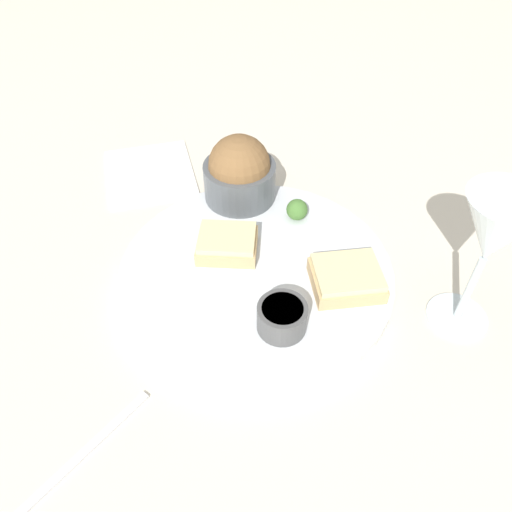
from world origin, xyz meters
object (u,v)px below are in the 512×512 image
at_px(sauce_ramekin, 282,316).
at_px(cheese_toast_near, 347,278).
at_px(napkin, 150,172).
at_px(salad_bowl, 240,173).
at_px(fork, 66,468).
at_px(wine_glass, 494,236).
at_px(cheese_toast_far, 227,243).

distance_m(sauce_ramekin, cheese_toast_near, 0.10).
bearing_deg(sauce_ramekin, napkin, -53.44).
height_order(salad_bowl, fork, salad_bowl).
bearing_deg(sauce_ramekin, salad_bowl, -73.37).
relative_size(cheese_toast_near, wine_glass, 0.53).
distance_m(salad_bowl, fork, 0.40).
bearing_deg(cheese_toast_near, salad_bowl, -48.54).
distance_m(sauce_ramekin, wine_glass, 0.22).
bearing_deg(cheese_toast_near, napkin, -37.74).
xyz_separation_m(wine_glass, napkin, (0.40, -0.24, -0.12)).
bearing_deg(fork, napkin, -86.76).
bearing_deg(cheese_toast_near, fork, 41.33).
relative_size(salad_bowl, fork, 0.61).
bearing_deg(wine_glass, napkin, -30.94).
bearing_deg(wine_glass, cheese_toast_near, -11.72).
distance_m(cheese_toast_near, fork, 0.34).
bearing_deg(fork, sauce_ramekin, -138.93).
xyz_separation_m(cheese_toast_near, fork, (0.25, 0.22, -0.02)).
xyz_separation_m(salad_bowl, cheese_toast_far, (0.01, 0.11, -0.03)).
relative_size(cheese_toast_far, napkin, 0.41).
xyz_separation_m(cheese_toast_near, wine_glass, (-0.12, 0.03, 0.10)).
xyz_separation_m(sauce_ramekin, fork, (0.18, 0.16, -0.03)).
xyz_separation_m(cheese_toast_far, wine_glass, (-0.26, 0.07, 0.10)).
height_order(cheese_toast_near, wine_glass, wine_glass).
relative_size(sauce_ramekin, fork, 0.34).
bearing_deg(sauce_ramekin, wine_glass, -168.90).
bearing_deg(cheese_toast_far, fork, 67.38).
height_order(cheese_toast_near, napkin, cheese_toast_near).
distance_m(cheese_toast_near, napkin, 0.35).
xyz_separation_m(salad_bowl, sauce_ramekin, (-0.06, 0.22, -0.02)).
xyz_separation_m(cheese_toast_near, napkin, (0.28, -0.21, -0.02)).
bearing_deg(napkin, cheese_toast_near, 142.26).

